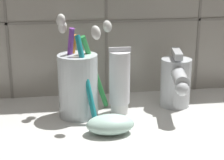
# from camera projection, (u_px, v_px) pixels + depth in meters

# --- Properties ---
(sink_counter) EXTENTS (0.76, 0.37, 0.02)m
(sink_counter) POSITION_uv_depth(u_px,v_px,m) (110.00, 137.00, 0.60)
(sink_counter) COLOR silver
(sink_counter) RESTS_ON ground
(toothbrush_cup) EXTENTS (0.11, 0.11, 0.18)m
(toothbrush_cup) POSITION_uv_depth(u_px,v_px,m) (78.00, 83.00, 0.64)
(toothbrush_cup) COLOR silver
(toothbrush_cup) RESTS_ON sink_counter
(toothpaste_tube) EXTENTS (0.04, 0.04, 0.12)m
(toothpaste_tube) POSITION_uv_depth(u_px,v_px,m) (120.00, 82.00, 0.65)
(toothpaste_tube) COLOR white
(toothpaste_tube) RESTS_ON sink_counter
(sink_faucet) EXTENTS (0.06, 0.13, 0.11)m
(sink_faucet) POSITION_uv_depth(u_px,v_px,m) (176.00, 81.00, 0.68)
(sink_faucet) COLOR silver
(sink_faucet) RESTS_ON sink_counter
(soap_bar) EXTENTS (0.08, 0.05, 0.03)m
(soap_bar) POSITION_uv_depth(u_px,v_px,m) (109.00, 125.00, 0.59)
(soap_bar) COLOR silver
(soap_bar) RESTS_ON sink_counter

